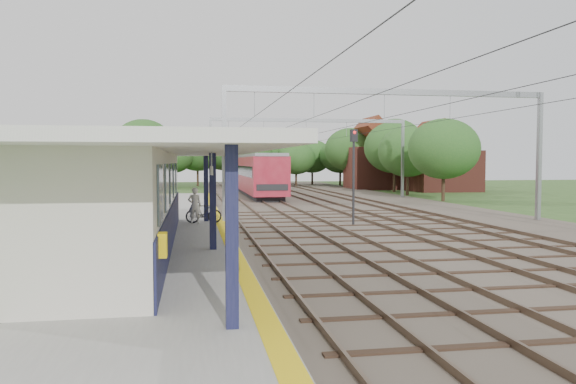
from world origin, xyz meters
TOP-DOWN VIEW (x-y plane):
  - ground at (0.00, 0.00)m, footprint 160.00×160.00m
  - ballast_bed at (4.00, 30.00)m, footprint 18.00×90.00m
  - platform at (-7.50, 14.00)m, footprint 5.00×52.00m
  - yellow_stripe at (-5.25, 14.00)m, footprint 0.45×52.00m
  - station_building at (-8.88, 7.00)m, footprint 3.41×18.00m
  - canopy at (-7.77, 6.00)m, footprint 6.40×20.00m
  - rail_tracks at (1.50, 30.00)m, footprint 11.80×88.00m
  - catenary_system at (3.39, 25.28)m, footprint 17.22×88.00m
  - tree_band at (3.84, 57.12)m, footprint 31.72×30.88m
  - house_near at (21.00, 46.00)m, footprint 7.00×6.12m
  - house_far at (16.00, 52.00)m, footprint 8.00×6.12m
  - person at (-6.46, 13.97)m, footprint 0.64×0.43m
  - bicycle at (-6.04, 14.06)m, footprint 1.72×0.58m
  - train at (-0.50, 48.14)m, footprint 2.93×36.47m
  - signal_post at (1.35, 14.21)m, footprint 0.38×0.33m

SIDE VIEW (x-z plane):
  - ground at x=0.00m, z-range 0.00..0.00m
  - ballast_bed at x=4.00m, z-range 0.00..0.10m
  - platform at x=-7.50m, z-range 0.00..0.35m
  - rail_tracks at x=1.50m, z-range 0.10..0.25m
  - yellow_stripe at x=-5.25m, z-range 0.35..0.36m
  - bicycle at x=-6.04m, z-range 0.35..1.37m
  - person at x=-6.46m, z-range 0.35..2.07m
  - station_building at x=-8.88m, z-range 0.34..3.74m
  - train at x=-0.50m, z-range 0.22..4.07m
  - house_near at x=21.00m, z-range -0.96..6.93m
  - signal_post at x=1.35m, z-range 0.76..5.63m
  - house_far at x=16.00m, z-range -1.09..7.56m
  - canopy at x=-7.77m, z-range 1.92..5.36m
  - tree_band at x=3.84m, z-range 0.51..9.33m
  - catenary_system at x=3.39m, z-range 2.01..9.01m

